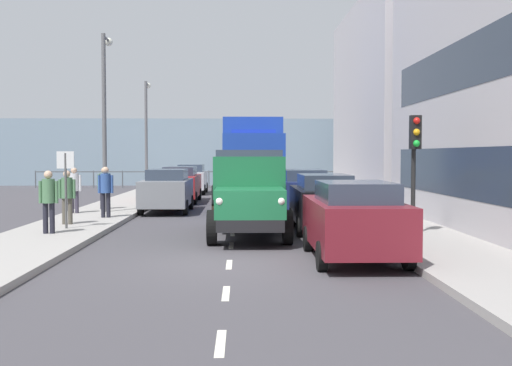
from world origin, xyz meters
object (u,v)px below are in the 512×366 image
(car_silver_oppositeside_2, at_px, (191,179))
(pedestrian_strolling, at_px, (104,185))
(lamp_post_far, at_px, (147,126))
(pedestrian_couple_b, at_px, (74,186))
(truck_vintage_green, at_px, (249,195))
(pedestrian_with_bag, at_px, (67,193))
(pedestrian_by_lamp, at_px, (49,196))
(pedestrian_in_dark_coat, at_px, (106,188))
(car_black_kerbside_1, at_px, (323,202))
(lamp_post_promenade, at_px, (105,107))
(lorry_cargo_blue, at_px, (252,160))
(car_red_oppositeside_1, at_px, (180,184))
(car_maroon_kerbside_near, at_px, (354,219))
(street_sign, at_px, (66,176))
(car_grey_oppositeside_0, at_px, (167,190))
(car_navy_kerbside_2, at_px, (304,190))
(traffic_light_near, at_px, (415,148))

(car_silver_oppositeside_2, bearing_deg, pedestrian_strolling, 78.35)
(lamp_post_far, bearing_deg, pedestrian_couple_b, 86.78)
(pedestrian_strolling, bearing_deg, pedestrian_couple_b, 67.02)
(truck_vintage_green, height_order, pedestrian_with_bag, truck_vintage_green)
(pedestrian_by_lamp, xyz_separation_m, pedestrian_in_dark_coat, (-0.61, -4.27, 0.01))
(car_black_kerbside_1, height_order, lamp_post_promenade, lamp_post_promenade)
(pedestrian_by_lamp, relative_size, pedestrian_couple_b, 1.02)
(lorry_cargo_blue, relative_size, car_silver_oppositeside_2, 2.09)
(car_silver_oppositeside_2, bearing_deg, car_red_oppositeside_1, 90.00)
(car_maroon_kerbside_near, relative_size, pedestrian_with_bag, 2.46)
(pedestrian_couple_b, relative_size, street_sign, 0.75)
(car_grey_oppositeside_0, bearing_deg, truck_vintage_green, 112.47)
(car_grey_oppositeside_0, height_order, pedestrian_in_dark_coat, pedestrian_in_dark_coat)
(car_maroon_kerbside_near, bearing_deg, pedestrian_strolling, -54.78)
(truck_vintage_green, xyz_separation_m, lamp_post_promenade, (5.35, -6.50, 2.93))
(lorry_cargo_blue, distance_m, car_maroon_kerbside_near, 14.21)
(car_black_kerbside_1, xyz_separation_m, pedestrian_by_lamp, (7.71, 1.41, 0.27))
(truck_vintage_green, relative_size, car_silver_oppositeside_2, 1.44)
(truck_vintage_green, distance_m, car_navy_kerbside_2, 7.52)
(car_silver_oppositeside_2, xyz_separation_m, pedestrian_in_dark_coat, (1.68, 15.27, 0.28))
(lorry_cargo_blue, relative_size, pedestrian_strolling, 4.99)
(lorry_cargo_blue, bearing_deg, pedestrian_strolling, 25.77)
(pedestrian_couple_b, bearing_deg, pedestrian_with_bag, 101.85)
(lamp_post_promenade, bearing_deg, traffic_light_near, 144.27)
(car_grey_oppositeside_0, distance_m, pedestrian_by_lamp, 8.08)
(truck_vintage_green, height_order, street_sign, truck_vintage_green)
(car_maroon_kerbside_near, relative_size, traffic_light_near, 1.28)
(car_maroon_kerbside_near, xyz_separation_m, pedestrian_with_bag, (7.84, -5.82, 0.23))
(lorry_cargo_blue, height_order, pedestrian_in_dark_coat, lorry_cargo_blue)
(lorry_cargo_blue, xyz_separation_m, pedestrian_by_lamp, (5.75, 10.44, -0.91))
(car_maroon_kerbside_near, relative_size, lamp_post_far, 0.64)
(car_navy_kerbside_2, relative_size, car_red_oppositeside_1, 0.90)
(car_navy_kerbside_2, distance_m, car_red_oppositeside_1, 7.88)
(truck_vintage_green, distance_m, lamp_post_promenade, 8.92)
(car_black_kerbside_1, relative_size, pedestrian_couple_b, 2.42)
(car_silver_oppositeside_2, height_order, pedestrian_strolling, pedestrian_strolling)
(lorry_cargo_blue, height_order, car_silver_oppositeside_2, lorry_cargo_blue)
(car_maroon_kerbside_near, height_order, car_navy_kerbside_2, same)
(pedestrian_strolling, bearing_deg, car_navy_kerbside_2, 177.42)
(truck_vintage_green, relative_size, lamp_post_far, 0.89)
(car_black_kerbside_1, xyz_separation_m, lamp_post_far, (7.88, -17.25, 3.05))
(car_silver_oppositeside_2, bearing_deg, pedestrian_in_dark_coat, 83.72)
(pedestrian_in_dark_coat, bearing_deg, car_navy_kerbside_2, -157.38)
(lamp_post_promenade, bearing_deg, pedestrian_in_dark_coat, 102.07)
(traffic_light_near, bearing_deg, car_black_kerbside_1, -40.74)
(truck_vintage_green, xyz_separation_m, lorry_cargo_blue, (-0.28, -10.39, 0.90))
(pedestrian_in_dark_coat, bearing_deg, truck_vintage_green, 139.06)
(car_maroon_kerbside_near, height_order, car_black_kerbside_1, same)
(lamp_post_promenade, bearing_deg, lamp_post_far, -88.59)
(street_sign, bearing_deg, traffic_light_near, 170.49)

